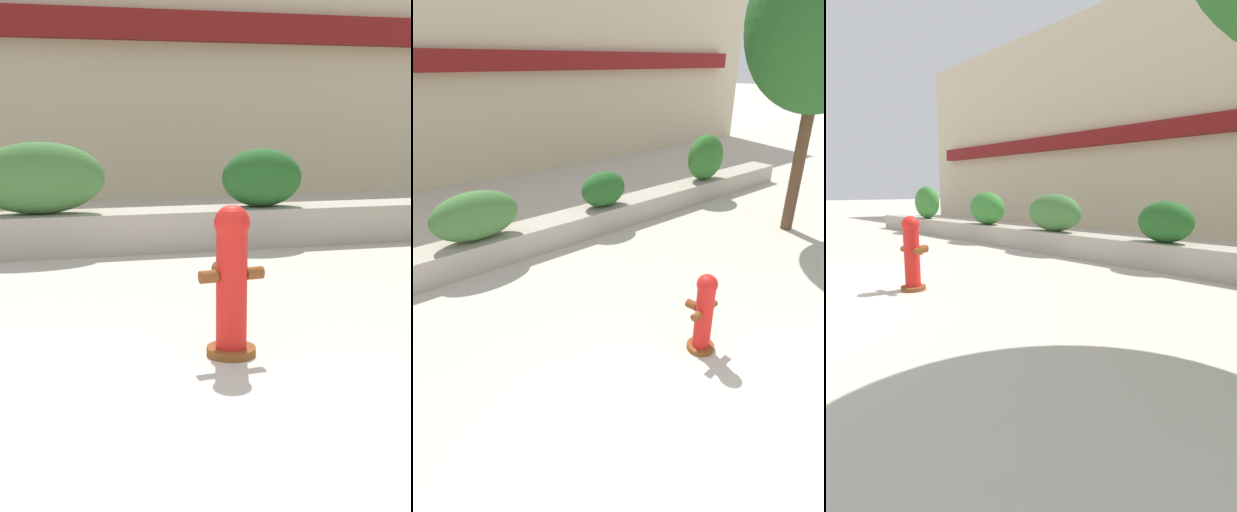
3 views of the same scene
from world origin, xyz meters
The scene contains 7 objects.
building_facade centered at (0.00, 11.98, 3.99)m, with size 30.00×1.36×8.00m.
planter_wall_low centered at (0.00, 6.00, 0.25)m, with size 18.00×0.70×0.50m, color #ADA393.
hedge_bush_0 centered at (-6.22, 6.00, 1.05)m, with size 1.29×0.62×1.09m, color #387F33.
hedge_bush_1 centered at (-2.73, 6.00, 0.95)m, with size 1.33×0.70×0.90m, color #387F33.
hedge_bush_2 centered at (-0.10, 6.00, 0.93)m, with size 1.58×0.64×0.87m, color #427538.
hedge_bush_3 centered at (2.73, 6.00, 0.88)m, with size 1.07×0.63×0.75m, color #235B23.
fire_hydrant centered at (1.07, 1.89, 0.55)m, with size 0.48×0.45×1.08m.
Camera 3 is at (6.42, -0.66, 1.43)m, focal length 28.00 mm.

